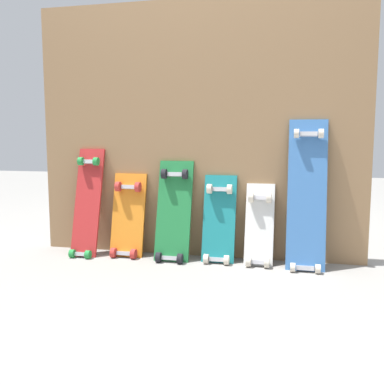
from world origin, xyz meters
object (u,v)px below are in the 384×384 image
(skateboard_teal, at_px, (219,224))
(skateboard_blue, at_px, (307,201))
(skateboard_white, at_px, (259,230))
(skateboard_orange, at_px, (128,220))
(skateboard_green, at_px, (173,216))
(skateboard_red, at_px, (87,208))

(skateboard_teal, height_order, skateboard_blue, skateboard_blue)
(skateboard_teal, bearing_deg, skateboard_white, -1.98)
(skateboard_orange, xyz_separation_m, skateboard_teal, (0.59, 0.00, -0.00))
(skateboard_orange, height_order, skateboard_blue, skateboard_blue)
(skateboard_orange, bearing_deg, skateboard_teal, 0.00)
(skateboard_orange, bearing_deg, skateboard_blue, -1.08)
(skateboard_orange, bearing_deg, skateboard_green, -3.44)
(skateboard_red, bearing_deg, skateboard_white, 1.01)
(skateboard_red, xyz_separation_m, skateboard_blue, (1.36, 0.01, 0.09))
(skateboard_orange, xyz_separation_m, skateboard_white, (0.83, -0.01, -0.02))
(skateboard_green, height_order, skateboard_white, skateboard_green)
(skateboard_orange, distance_m, skateboard_green, 0.31)
(skateboard_teal, relative_size, skateboard_white, 1.09)
(skateboard_teal, distance_m, skateboard_white, 0.24)
(skateboard_red, xyz_separation_m, skateboard_white, (1.10, 0.02, -0.10))
(skateboard_red, bearing_deg, skateboard_orange, 5.98)
(skateboard_white, bearing_deg, skateboard_green, -178.90)
(skateboard_orange, height_order, skateboard_teal, same)
(skateboard_orange, distance_m, skateboard_white, 0.83)
(skateboard_red, xyz_separation_m, skateboard_teal, (0.85, 0.03, -0.08))
(skateboard_red, distance_m, skateboard_white, 1.10)
(skateboard_red, xyz_separation_m, skateboard_orange, (0.27, 0.03, -0.07))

